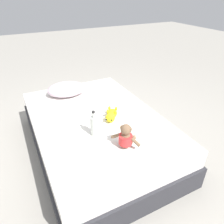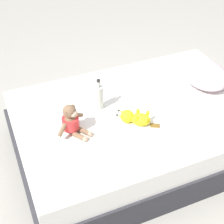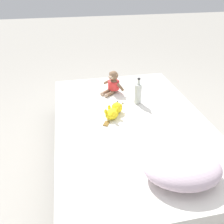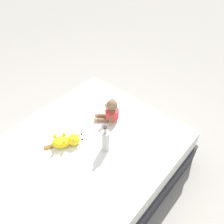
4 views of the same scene
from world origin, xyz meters
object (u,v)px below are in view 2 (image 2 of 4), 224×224
bed (139,130)px  plush_monkey (72,122)px  pillow (204,74)px  glass_bottle (99,97)px  plush_yellow_creature (135,118)px

bed → plush_monkey: size_ratio=7.82×
pillow → glass_bottle: bearing=-90.6°
bed → pillow: (-0.13, 0.68, 0.31)m
glass_bottle → bed: bearing=64.3°
plush_monkey → plush_yellow_creature: (0.08, 0.46, -0.05)m
pillow → glass_bottle: size_ratio=2.03×
pillow → plush_yellow_creature: size_ratio=1.82×
plush_monkey → plush_yellow_creature: bearing=79.7°
plush_monkey → plush_yellow_creature: size_ratio=0.87×
plush_yellow_creature → glass_bottle: (-0.27, -0.18, 0.06)m
pillow → plush_monkey: 1.27m
pillow → plush_yellow_creature: (0.26, -0.79, -0.03)m
plush_monkey → bed: bearing=94.8°
plush_yellow_creature → plush_monkey: bearing=-100.3°
plush_yellow_creature → glass_bottle: glass_bottle is taller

